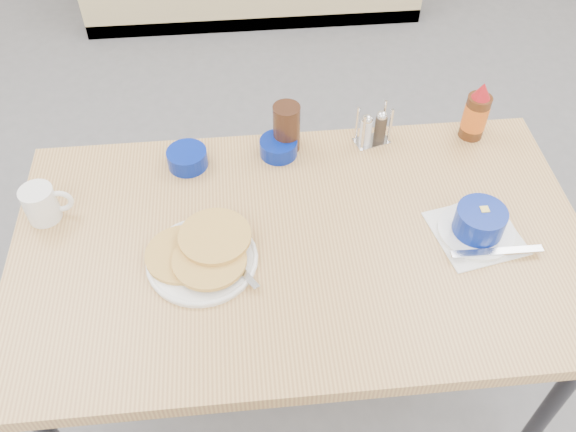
{
  "coord_description": "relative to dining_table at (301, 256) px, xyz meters",
  "views": [
    {
      "loc": [
        -0.12,
        -0.68,
        1.9
      ],
      "look_at": [
        -0.03,
        0.28,
        0.82
      ],
      "focal_mm": 38.0,
      "sensor_mm": 36.0,
      "label": 1
    }
  ],
  "objects": [
    {
      "name": "dining_table",
      "position": [
        0.0,
        0.0,
        0.0
      ],
      "size": [
        1.4,
        0.8,
        0.76
      ],
      "color": "tan",
      "rests_on": "ground"
    },
    {
      "name": "pancake_plate",
      "position": [
        -0.24,
        -0.04,
        0.08
      ],
      "size": [
        0.26,
        0.26,
        0.05
      ],
      "rotation": [
        0.0,
        0.0,
        0.24
      ],
      "color": "white",
      "rests_on": "dining_table"
    },
    {
      "name": "coffee_mug",
      "position": [
        -0.63,
        0.14,
        0.11
      ],
      "size": [
        0.12,
        0.08,
        0.09
      ],
      "rotation": [
        0.0,
        0.0,
        0.09
      ],
      "color": "white",
      "rests_on": "dining_table"
    },
    {
      "name": "grits_setting",
      "position": [
        0.43,
        -0.02,
        0.1
      ],
      "size": [
        0.25,
        0.23,
        0.08
      ],
      "rotation": [
        0.0,
        0.0,
        0.2
      ],
      "color": "white",
      "rests_on": "dining_table"
    },
    {
      "name": "creamer_bowl",
      "position": [
        -0.28,
        0.29,
        0.09
      ],
      "size": [
        0.11,
        0.11,
        0.05
      ],
      "rotation": [
        0.0,
        0.0,
        0.27
      ],
      "color": "navy",
      "rests_on": "dining_table"
    },
    {
      "name": "butter_bowl",
      "position": [
        -0.03,
        0.32,
        0.08
      ],
      "size": [
        0.1,
        0.1,
        0.05
      ],
      "rotation": [
        0.0,
        0.0,
        -0.25
      ],
      "color": "navy",
      "rests_on": "dining_table"
    },
    {
      "name": "amber_tumbler",
      "position": [
        -0.0,
        0.34,
        0.13
      ],
      "size": [
        0.1,
        0.1,
        0.14
      ],
      "primitive_type": "cylinder",
      "rotation": [
        0.0,
        0.0,
        -0.37
      ],
      "color": "#321B10",
      "rests_on": "dining_table"
    },
    {
      "name": "condiment_caddy",
      "position": [
        0.24,
        0.34,
        0.1
      ],
      "size": [
        0.11,
        0.08,
        0.12
      ],
      "rotation": [
        0.0,
        0.0,
        0.27
      ],
      "color": "silver",
      "rests_on": "dining_table"
    },
    {
      "name": "syrup_bottle",
      "position": [
        0.52,
        0.34,
        0.14
      ],
      "size": [
        0.07,
        0.07,
        0.18
      ],
      "rotation": [
        0.0,
        0.0,
        0.04
      ],
      "color": "#47230F",
      "rests_on": "dining_table"
    }
  ]
}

